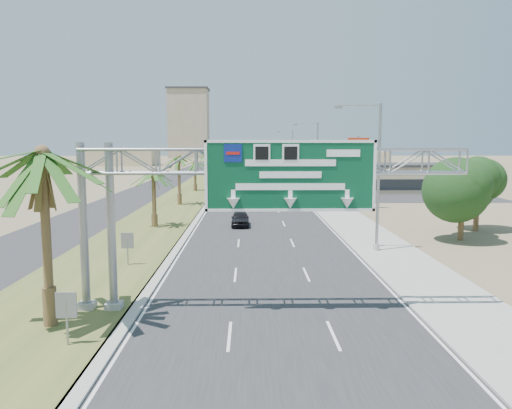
{
  "coord_description": "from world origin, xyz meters",
  "views": [
    {
      "loc": [
        -1.26,
        -11.37,
        7.34
      ],
      "look_at": [
        -0.87,
        14.35,
        4.2
      ],
      "focal_mm": 35.0,
      "sensor_mm": 36.0,
      "label": 1
    }
  ],
  "objects_px": {
    "palm_near": "(42,154)",
    "car_left_lane": "(240,219)",
    "sign_gantry": "(253,174)",
    "car_mid_lane": "(267,190)",
    "pole_sign_red_far": "(307,148)",
    "pole_sign_red_near": "(358,152)",
    "car_right_lane": "(286,184)",
    "store_building": "(397,178)",
    "pole_sign_blue": "(335,159)",
    "signal_mast": "(287,159)",
    "car_far": "(233,182)"
  },
  "relations": [
    {
      "from": "palm_near",
      "to": "car_left_lane",
      "type": "bearing_deg",
      "value": 73.8
    },
    {
      "from": "sign_gantry",
      "to": "car_mid_lane",
      "type": "relative_size",
      "value": 4.15
    },
    {
      "from": "pole_sign_red_far",
      "to": "palm_near",
      "type": "bearing_deg",
      "value": -104.07
    },
    {
      "from": "car_mid_lane",
      "to": "pole_sign_red_near",
      "type": "xyz_separation_m",
      "value": [
        9.53,
        -16.19,
        5.73
      ]
    },
    {
      "from": "car_right_lane",
      "to": "car_mid_lane",
      "type": "bearing_deg",
      "value": -101.84
    },
    {
      "from": "store_building",
      "to": "pole_sign_blue",
      "type": "relative_size",
      "value": 2.49
    },
    {
      "from": "pole_sign_blue",
      "to": "car_left_lane",
      "type": "bearing_deg",
      "value": -118.21
    },
    {
      "from": "store_building",
      "to": "car_mid_lane",
      "type": "height_order",
      "value": "store_building"
    },
    {
      "from": "car_right_lane",
      "to": "pole_sign_blue",
      "type": "height_order",
      "value": "pole_sign_blue"
    },
    {
      "from": "pole_sign_blue",
      "to": "store_building",
      "type": "bearing_deg",
      "value": 41.12
    },
    {
      "from": "palm_near",
      "to": "signal_mast",
      "type": "xyz_separation_m",
      "value": [
        14.37,
        63.97,
        -2.08
      ]
    },
    {
      "from": "pole_sign_red_far",
      "to": "store_building",
      "type": "bearing_deg",
      "value": -57.83
    },
    {
      "from": "car_right_lane",
      "to": "pole_sign_red_near",
      "type": "xyz_separation_m",
      "value": [
        6.09,
        -26.44,
        5.65
      ]
    },
    {
      "from": "signal_mast",
      "to": "pole_sign_blue",
      "type": "relative_size",
      "value": 1.42
    },
    {
      "from": "store_building",
      "to": "car_right_lane",
      "type": "height_order",
      "value": "store_building"
    },
    {
      "from": "car_right_lane",
      "to": "car_far",
      "type": "xyz_separation_m",
      "value": [
        -8.76,
        2.91,
        0.02
      ]
    },
    {
      "from": "palm_near",
      "to": "pole_sign_red_far",
      "type": "bearing_deg",
      "value": 75.93
    },
    {
      "from": "store_building",
      "to": "car_mid_lane",
      "type": "distance_m",
      "value": 21.22
    },
    {
      "from": "store_building",
      "to": "car_far",
      "type": "relative_size",
      "value": 3.44
    },
    {
      "from": "sign_gantry",
      "to": "car_mid_lane",
      "type": "xyz_separation_m",
      "value": [
        2.56,
        50.76,
        -5.39
      ]
    },
    {
      "from": "palm_near",
      "to": "car_mid_lane",
      "type": "height_order",
      "value": "palm_near"
    },
    {
      "from": "sign_gantry",
      "to": "palm_near",
      "type": "height_order",
      "value": "palm_near"
    },
    {
      "from": "car_left_lane",
      "to": "car_far",
      "type": "distance_m",
      "value": 41.11
    },
    {
      "from": "pole_sign_red_far",
      "to": "sign_gantry",
      "type": "bearing_deg",
      "value": -98.45
    },
    {
      "from": "car_left_lane",
      "to": "pole_sign_red_far",
      "type": "xyz_separation_m",
      "value": [
        12.08,
        52.16,
        5.81
      ]
    },
    {
      "from": "sign_gantry",
      "to": "pole_sign_red_near",
      "type": "relative_size",
      "value": 2.04
    },
    {
      "from": "sign_gantry",
      "to": "car_left_lane",
      "type": "xyz_separation_m",
      "value": [
        -0.94,
        22.85,
        -5.39
      ]
    },
    {
      "from": "sign_gantry",
      "to": "pole_sign_blue",
      "type": "relative_size",
      "value": 2.32
    },
    {
      "from": "sign_gantry",
      "to": "pole_sign_red_far",
      "type": "height_order",
      "value": "pole_sign_red_far"
    },
    {
      "from": "store_building",
      "to": "signal_mast",
      "type": "bearing_deg",
      "value": 160.46
    },
    {
      "from": "car_far",
      "to": "pole_sign_red_far",
      "type": "bearing_deg",
      "value": 35.3
    },
    {
      "from": "car_right_lane",
      "to": "pole_sign_red_far",
      "type": "bearing_deg",
      "value": 76.57
    },
    {
      "from": "car_left_lane",
      "to": "pole_sign_red_near",
      "type": "height_order",
      "value": "pole_sign_red_near"
    },
    {
      "from": "store_building",
      "to": "car_left_lane",
      "type": "bearing_deg",
      "value": -125.85
    },
    {
      "from": "sign_gantry",
      "to": "store_building",
      "type": "bearing_deg",
      "value": 67.64
    },
    {
      "from": "signal_mast",
      "to": "pole_sign_blue",
      "type": "distance_m",
      "value": 16.95
    },
    {
      "from": "car_left_lane",
      "to": "car_mid_lane",
      "type": "distance_m",
      "value": 28.12
    },
    {
      "from": "signal_mast",
      "to": "car_right_lane",
      "type": "height_order",
      "value": "signal_mast"
    },
    {
      "from": "car_far",
      "to": "pole_sign_red_near",
      "type": "relative_size",
      "value": 0.64
    },
    {
      "from": "signal_mast",
      "to": "car_right_lane",
      "type": "relative_size",
      "value": 1.93
    },
    {
      "from": "sign_gantry",
      "to": "car_left_lane",
      "type": "relative_size",
      "value": 4.27
    },
    {
      "from": "car_mid_lane",
      "to": "pole_sign_blue",
      "type": "distance_m",
      "value": 11.1
    },
    {
      "from": "car_left_lane",
      "to": "pole_sign_blue",
      "type": "bearing_deg",
      "value": 61.11
    },
    {
      "from": "palm_near",
      "to": "car_right_lane",
      "type": "distance_m",
      "value": 64.81
    },
    {
      "from": "signal_mast",
      "to": "car_far",
      "type": "xyz_separation_m",
      "value": [
        -8.99,
        1.88,
        -4.09
      ]
    },
    {
      "from": "signal_mast",
      "to": "car_right_lane",
      "type": "bearing_deg",
      "value": -102.48
    },
    {
      "from": "car_left_lane",
      "to": "pole_sign_red_near",
      "type": "bearing_deg",
      "value": 41.27
    },
    {
      "from": "car_mid_lane",
      "to": "car_left_lane",
      "type": "bearing_deg",
      "value": -95.85
    },
    {
      "from": "signal_mast",
      "to": "pole_sign_red_far",
      "type": "distance_m",
      "value": 13.97
    },
    {
      "from": "sign_gantry",
      "to": "car_right_lane",
      "type": "height_order",
      "value": "sign_gantry"
    }
  ]
}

